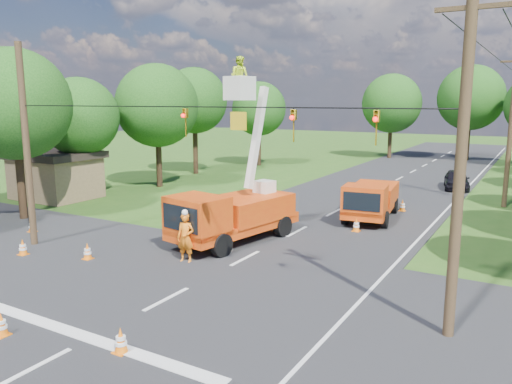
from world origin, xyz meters
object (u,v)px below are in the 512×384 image
Objects in this scene: ground_worker at (186,238)px; traffic_cone_6 at (402,206)px; pole_left at (26,147)px; shed at (56,174)px; pole_right_mid at (511,124)px; tree_left_e at (194,101)px; traffic_cone_4 at (23,247)px; tree_left_d at (157,106)px; traffic_cone_5 at (32,226)px; tree_far_b at (471,98)px; tree_far_a at (392,103)px; distant_car at (457,179)px; traffic_cone_0 at (1,325)px; second_truck at (371,199)px; tree_left_c at (79,117)px; traffic_cone_1 at (121,341)px; traffic_cone_3 at (87,251)px; pole_right_near at (461,155)px; traffic_cone_2 at (356,225)px; bucket_truck at (233,205)px; tree_left_f at (259,109)px; tree_left_b at (14,104)px.

traffic_cone_6 is at bearing 59.62° from ground_worker.
pole_left is 12.02m from shed.
tree_left_e is (-25.30, 2.00, 1.38)m from pole_right_mid.
traffic_cone_4 is 0.08× the size of tree_left_d.
traffic_cone_5 is 0.07× the size of tree_far_b.
pole_right_mid is 26.69m from tree_far_a.
ground_worker is 44.15m from tree_far_b.
distant_car is 32.44m from traffic_cone_0.
pole_right_mid reaches higher than traffic_cone_4.
second_truck is 19.63m from tree_left_c.
traffic_cone_1 is 8.53m from traffic_cone_3.
pole_right_near reaches higher than second_truck.
pole_left reaches higher than traffic_cone_2.
pole_right_mid is at bearing 66.23° from bucket_truck.
ground_worker is at bearing -118.77° from traffic_cone_2.
tree_left_d is at bearing 124.38° from ground_worker.
pole_right_mid is at bearing 60.15° from traffic_cone_2.
tree_left_e is (-14.99, 17.11, 4.71)m from bucket_truck.
pole_right_mid is at bearing -59.59° from tree_far_a.
traffic_cone_3 is 0.07× the size of pole_right_near.
traffic_cone_3 is at bearing -119.61° from traffic_cone_6.
tree_far_b is (-1.90, 19.68, 6.09)m from distant_car.
traffic_cone_4 is 48.13m from tree_far_b.
traffic_cone_4 is (-11.01, -10.89, 0.00)m from traffic_cone_2.
traffic_cone_6 is 29.32m from tree_far_a.
pole_right_mid is 26.91m from pole_left.
second_truck is at bearing -91.18° from tree_far_b.
ground_worker is 0.22× the size of tree_left_d.
traffic_cone_2 is 1.00× the size of traffic_cone_6.
tree_left_c reaches higher than second_truck.
tree_left_e is at bearing 117.11° from traffic_cone_0.
traffic_cone_3 is at bearing -40.61° from tree_left_c.
traffic_cone_0 is at bearing -95.91° from tree_far_b.
ground_worker is 2.89× the size of traffic_cone_1.
ground_worker is 16.98m from tree_left_c.
distant_car is at bearing 82.35° from bucket_truck.
ground_worker is 24.77m from distant_car.
traffic_cone_1 is at bearing -94.79° from traffic_cone_2.
traffic_cone_2 is (-2.37, -15.72, -0.36)m from distant_car.
shed is (-15.69, 14.30, 1.26)m from traffic_cone_0.
tree_left_e is 0.91× the size of tree_far_b.
traffic_cone_3 is (-6.91, 5.00, 0.00)m from traffic_cone_1.
traffic_cone_0 is 0.08× the size of tree_left_f.
shed is at bearing 146.08° from traffic_cone_3.
tree_left_b is at bearing -55.01° from shed.
tree_far_b is (8.63, 45.32, 6.45)m from traffic_cone_3.
pole_right_near is 1.24× the size of tree_left_c.
tree_left_d reaches higher than second_truck.
tree_left_f is (-0.30, 27.00, -0.62)m from tree_left_b.
traffic_cone_3 is 1.00× the size of traffic_cone_5.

